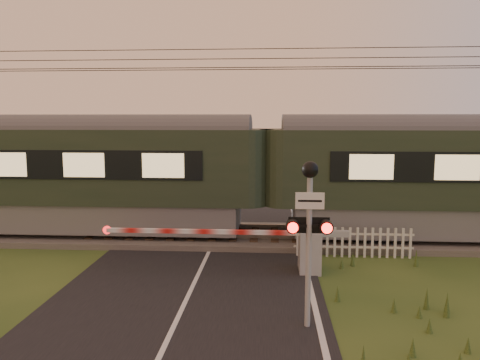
# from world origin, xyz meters

# --- Properties ---
(ground) EXTENTS (160.00, 160.00, 0.00)m
(ground) POSITION_xyz_m (0.00, 0.00, 0.00)
(ground) COLOR #264018
(ground) RESTS_ON ground
(road) EXTENTS (6.00, 140.00, 0.03)m
(road) POSITION_xyz_m (0.02, -0.23, 0.01)
(road) COLOR black
(road) RESTS_ON ground
(track_bed) EXTENTS (140.00, 3.40, 0.39)m
(track_bed) POSITION_xyz_m (0.00, 6.50, 0.07)
(track_bed) COLOR #47423D
(track_bed) RESTS_ON ground
(overhead_wires) EXTENTS (120.00, 0.62, 0.62)m
(overhead_wires) POSITION_xyz_m (0.00, 6.50, 5.72)
(overhead_wires) COLOR black
(overhead_wires) RESTS_ON ground
(train) EXTENTS (40.17, 2.77, 3.74)m
(train) POSITION_xyz_m (1.66, 6.50, 2.15)
(train) COLOR slate
(train) RESTS_ON ground
(boom_gate) EXTENTS (6.42, 0.84, 1.12)m
(boom_gate) POSITION_xyz_m (2.54, 3.27, 0.61)
(boom_gate) COLOR gray
(boom_gate) RESTS_ON ground
(crossing_signal) EXTENTS (0.80, 0.34, 3.15)m
(crossing_signal) POSITION_xyz_m (2.52, -0.04, 2.17)
(crossing_signal) COLOR gray
(crossing_signal) RESTS_ON ground
(picket_fence) EXTENTS (3.38, 0.07, 0.86)m
(picket_fence) POSITION_xyz_m (4.17, 4.60, 0.44)
(picket_fence) COLOR silver
(picket_fence) RESTS_ON ground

